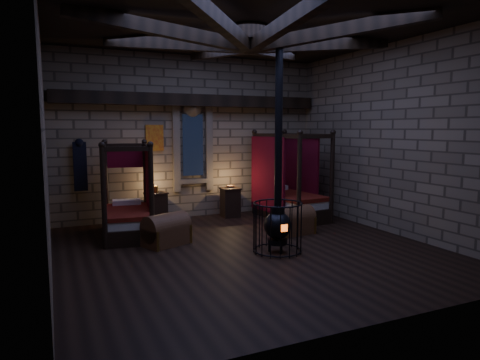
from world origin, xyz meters
name	(u,v)px	position (x,y,z in m)	size (l,w,h in m)	color
room	(247,52)	(0.00, 0.09, 3.74)	(7.02, 7.02, 4.29)	black
bed_left	(128,213)	(-1.95, 2.09, 0.49)	(1.26, 2.02, 1.99)	black
bed_right	(289,197)	(2.24, 2.30, 0.54)	(1.31, 2.20, 2.20)	black
trunk_left	(166,231)	(-1.37, 1.00, 0.29)	(1.03, 0.87, 0.65)	brown
trunk_right	(294,221)	(1.45, 0.74, 0.28)	(0.94, 0.67, 0.64)	brown
nightstand_left	(156,207)	(-1.09, 3.08, 0.39)	(0.57, 0.56, 0.93)	black
nightstand_right	(230,202)	(0.87, 3.00, 0.40)	(0.50, 0.48, 0.85)	black
stove	(278,221)	(0.43, -0.36, 0.59)	(0.93, 0.93, 4.05)	black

